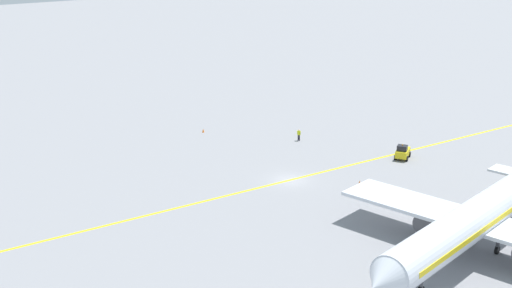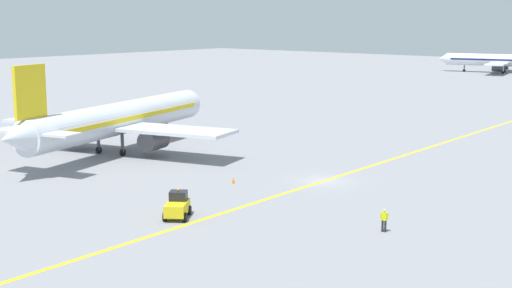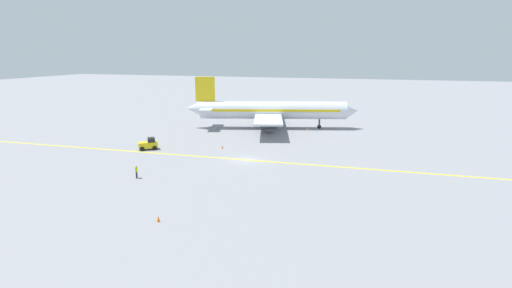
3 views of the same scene
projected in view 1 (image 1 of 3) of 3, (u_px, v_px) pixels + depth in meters
The scene contains 8 objects.
ground_plane at pixel (290, 180), 86.46m from camera, with size 400.00×400.00×0.00m, color gray.
apron_yellow_centreline at pixel (290, 180), 86.46m from camera, with size 0.40×120.00×0.01m, color yellow.
airplane_at_gate at pixel (477, 218), 66.44m from camera, with size 28.37×34.97×10.60m.
baggage_tug_white at pixel (403, 152), 93.84m from camera, with size 2.97×3.31×2.11m.
ground_crew_worker at pixel (299, 134), 101.33m from camera, with size 0.55×0.33×1.68m.
traffic_cone_near_nose at pixel (415, 273), 63.55m from camera, with size 0.32×0.32×0.55m, color orange.
traffic_cone_mid_apron at pixel (360, 183), 84.88m from camera, with size 0.32×0.32×0.55m, color orange.
traffic_cone_by_wingtip at pixel (203, 131), 105.34m from camera, with size 0.32×0.32×0.55m, color orange.
Camera 1 is at (-65.96, 47.11, 30.71)m, focal length 50.00 mm.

